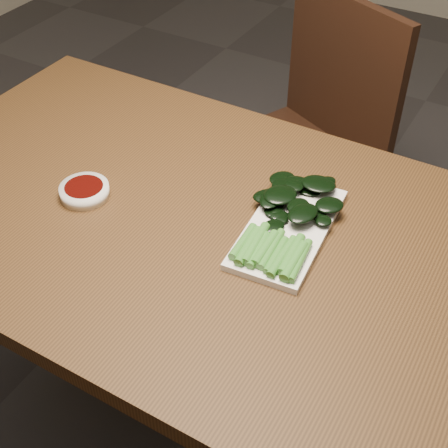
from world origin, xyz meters
TOP-DOWN VIEW (x-y plane):
  - ground at (0.00, 0.00)m, footprint 6.00×6.00m
  - table at (0.00, 0.00)m, footprint 1.40×0.80m
  - chair_far at (-0.10, 0.73)m, footprint 0.59×0.59m
  - sauce_bowl at (-0.26, -0.06)m, footprint 0.10×0.10m
  - serving_plate at (0.15, 0.05)m, footprint 0.17×0.31m
  - gai_lan at (0.14, 0.06)m, footprint 0.19×0.31m

SIDE VIEW (x-z plane):
  - ground at x=0.00m, z-range 0.00..0.00m
  - chair_far at x=-0.10m, z-range 0.04..0.93m
  - table at x=0.00m, z-range 0.30..1.05m
  - serving_plate at x=0.15m, z-range 0.75..0.76m
  - sauce_bowl at x=-0.26m, z-range 0.75..0.78m
  - gai_lan at x=0.14m, z-range 0.76..0.79m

